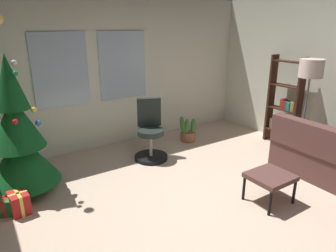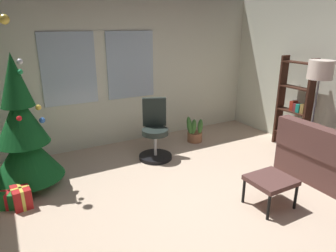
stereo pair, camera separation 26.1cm
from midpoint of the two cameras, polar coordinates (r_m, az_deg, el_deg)
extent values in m
cube|color=beige|center=(3.92, 6.21, -16.04)|extent=(5.52, 5.42, 0.10)
cube|color=silver|center=(5.68, -11.33, 9.77)|extent=(5.52, 0.10, 2.66)
cube|color=silver|center=(5.32, -20.95, 9.79)|extent=(0.90, 0.03, 1.20)
cube|color=silver|center=(5.66, -9.87, 11.19)|extent=(0.90, 0.03, 1.20)
cube|color=brown|center=(4.54, 27.20, -3.22)|extent=(0.24, 1.88, 0.42)
cube|color=brown|center=(5.28, 21.03, -0.75)|extent=(0.83, 0.16, 0.20)
cube|color=maroon|center=(4.66, 27.72, -3.31)|extent=(0.15, 0.41, 0.40)
cube|color=brown|center=(4.01, 17.00, -9.15)|extent=(0.52, 0.48, 0.06)
cylinder|color=black|center=(3.84, 16.84, -13.83)|extent=(0.04, 0.04, 0.33)
cylinder|color=black|center=(4.16, 21.06, -11.60)|extent=(0.04, 0.04, 0.33)
cylinder|color=black|center=(4.07, 12.33, -11.43)|extent=(0.04, 0.04, 0.33)
cylinder|color=black|center=(4.38, 16.66, -9.54)|extent=(0.04, 0.04, 0.33)
cylinder|color=#4C331E|center=(4.66, -26.69, -10.23)|extent=(0.12, 0.12, 0.16)
cone|color=#104D1F|center=(4.48, -27.47, -5.47)|extent=(0.94, 0.94, 0.68)
cone|color=#104D1F|center=(4.32, -28.46, 0.69)|extent=(0.68, 0.68, 0.68)
cone|color=#104D1F|center=(4.21, -29.51, 7.25)|extent=(0.41, 0.41, 0.68)
sphere|color=red|center=(4.07, -28.56, 0.69)|extent=(0.07, 0.07, 0.07)
sphere|color=gold|center=(4.31, -25.65, 2.75)|extent=(0.08, 0.08, 0.08)
sphere|color=silver|center=(4.22, -28.70, 10.42)|extent=(0.07, 0.07, 0.07)
sphere|color=blue|center=(4.26, -24.95, 0.49)|extent=(0.08, 0.08, 0.08)
sphere|color=#1E8C4C|center=(4.11, -28.54, 8.71)|extent=(0.06, 0.06, 0.06)
cube|color=red|center=(4.21, -27.93, -12.75)|extent=(0.23, 0.29, 0.26)
cube|color=#EAD84C|center=(4.21, -27.93, -12.75)|extent=(0.06, 0.28, 0.27)
cube|color=#EAD84C|center=(4.21, -27.93, -12.75)|extent=(0.22, 0.06, 0.27)
cube|color=#1E722D|center=(4.32, -29.66, -12.72)|extent=(0.30, 0.34, 0.21)
cube|color=red|center=(4.32, -29.66, -12.72)|extent=(0.14, 0.28, 0.21)
cube|color=red|center=(4.32, -29.66, -12.72)|extent=(0.21, 0.12, 0.21)
cylinder|color=black|center=(5.17, -4.67, -5.90)|extent=(0.56, 0.56, 0.06)
cylinder|color=#B2B2B7|center=(5.08, -4.74, -3.43)|extent=(0.05, 0.05, 0.42)
cylinder|color=black|center=(5.00, -4.81, -1.19)|extent=(0.44, 0.44, 0.09)
cube|color=black|center=(5.10, -5.08, 2.61)|extent=(0.40, 0.23, 0.48)
cube|color=#391F15|center=(5.74, 22.25, 3.67)|extent=(0.18, 0.04, 1.65)
cube|color=#391F15|center=(6.09, 17.67, 4.98)|extent=(0.18, 0.04, 1.65)
cube|color=#391F15|center=(6.07, 19.30, -0.92)|extent=(0.18, 0.56, 0.02)
cube|color=#391F15|center=(5.95, 19.75, 3.03)|extent=(0.18, 0.56, 0.02)
cube|color=#391F15|center=(5.85, 20.21, 7.12)|extent=(0.18, 0.56, 0.02)
cube|color=#391F15|center=(5.79, 20.69, 11.32)|extent=(0.18, 0.56, 0.02)
cube|color=#A82B16|center=(5.93, 21.10, -0.53)|extent=(0.15, 0.05, 0.18)
cube|color=#21458E|center=(5.97, 20.59, -0.29)|extent=(0.15, 0.06, 0.19)
cube|color=beige|center=(6.01, 19.90, -0.29)|extent=(0.17, 0.08, 0.15)
cube|color=#326935|center=(6.04, 19.39, 0.12)|extent=(0.17, 0.05, 0.20)
cube|color=#7E2A6E|center=(6.09, 19.01, 0.30)|extent=(0.14, 0.05, 0.20)
cube|color=#C1691E|center=(6.12, 18.47, 0.46)|extent=(0.16, 0.07, 0.20)
cube|color=#565756|center=(6.18, 17.98, 0.63)|extent=(0.14, 0.05, 0.19)
cube|color=olive|center=(5.82, 21.55, 3.49)|extent=(0.14, 0.07, 0.17)
cube|color=#188575|center=(5.87, 20.88, 3.57)|extent=(0.15, 0.07, 0.15)
cube|color=maroon|center=(5.91, 20.36, 3.73)|extent=(0.15, 0.06, 0.15)
cube|color=maroon|center=(5.95, 19.83, 4.01)|extent=(0.14, 0.07, 0.17)
cylinder|color=slate|center=(5.54, 22.06, -5.76)|extent=(0.28, 0.28, 0.03)
cylinder|color=slate|center=(5.30, 22.97, 1.14)|extent=(0.03, 0.03, 1.37)
cylinder|color=#F7E1D1|center=(5.14, 24.13, 9.92)|extent=(0.36, 0.36, 0.28)
cylinder|color=#956041|center=(5.92, 2.50, -1.94)|extent=(0.29, 0.29, 0.18)
ellipsoid|color=#376B2C|center=(5.83, 3.51, 0.06)|extent=(0.19, 0.18, 0.29)
ellipsoid|color=#376B2C|center=(5.77, 2.29, -0.04)|extent=(0.17, 0.15, 0.30)
ellipsoid|color=#376B2C|center=(5.75, 1.50, 0.19)|extent=(0.12, 0.18, 0.35)
camera|label=1|loc=(0.13, -91.94, -0.65)|focal=32.28mm
camera|label=2|loc=(0.13, 88.06, 0.65)|focal=32.28mm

